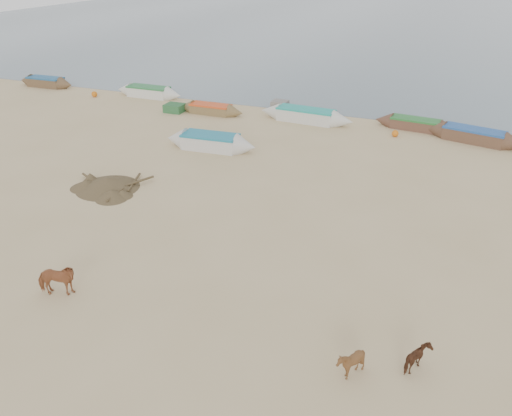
{
  "coord_description": "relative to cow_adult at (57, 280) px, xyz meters",
  "views": [
    {
      "loc": [
        7.05,
        -13.9,
        10.95
      ],
      "look_at": [
        0.0,
        4.0,
        1.0
      ],
      "focal_mm": 35.0,
      "sensor_mm": 36.0,
      "label": 1
    }
  ],
  "objects": [
    {
      "name": "ground",
      "position": [
        4.76,
        3.08,
        -0.63
      ],
      "size": [
        140.0,
        140.0,
        0.0
      ],
      "primitive_type": "plane",
      "color": "tan",
      "rests_on": "ground"
    },
    {
      "name": "sea",
      "position": [
        4.76,
        85.08,
        -0.62
      ],
      "size": [
        160.0,
        160.0,
        0.0
      ],
      "primitive_type": "plane",
      "color": "slate",
      "rests_on": "ground"
    },
    {
      "name": "cow_adult",
      "position": [
        0.0,
        0.0,
        0.0
      ],
      "size": [
        1.64,
        1.15,
        1.26
      ],
      "primitive_type": "imported",
      "rotation": [
        0.0,
        0.0,
        1.92
      ],
      "color": "#975531",
      "rests_on": "ground"
    },
    {
      "name": "calf_front",
      "position": [
        10.44,
        0.02,
        -0.14
      ],
      "size": [
        1.08,
        1.01,
        0.99
      ],
      "primitive_type": "imported",
      "rotation": [
        0.0,
        0.0,
        -1.3
      ],
      "color": "brown",
      "rests_on": "ground"
    },
    {
      "name": "calf_right",
      "position": [
        12.23,
        0.96,
        -0.21
      ],
      "size": [
        0.72,
        0.84,
        0.84
      ],
      "primitive_type": "imported",
      "rotation": [
        0.0,
        0.0,
        1.56
      ],
      "color": "#4E2B19",
      "rests_on": "ground"
    },
    {
      "name": "near_canoe",
      "position": [
        -1.5,
        15.28,
        -0.16
      ],
      "size": [
        5.91,
        1.85,
        0.95
      ],
      "primitive_type": null,
      "rotation": [
        0.0,
        0.0,
        0.06
      ],
      "color": "beige",
      "rests_on": "ground"
    },
    {
      "name": "debris_pile",
      "position": [
        -3.94,
        8.18,
        -0.35
      ],
      "size": [
        3.85,
        3.85,
        0.56
      ],
      "primitive_type": "cone",
      "rotation": [
        0.0,
        0.0,
        0.2
      ],
      "color": "brown",
      "rests_on": "ground"
    },
    {
      "name": "waterline_canoes",
      "position": [
        5.07,
        23.65,
        -0.2
      ],
      "size": [
        58.75,
        4.92,
        0.96
      ],
      "color": "brown",
      "rests_on": "ground"
    },
    {
      "name": "beach_clutter",
      "position": [
        9.13,
        22.84,
        -0.33
      ],
      "size": [
        44.37,
        5.31,
        0.64
      ],
      "color": "#285A31",
      "rests_on": "ground"
    }
  ]
}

